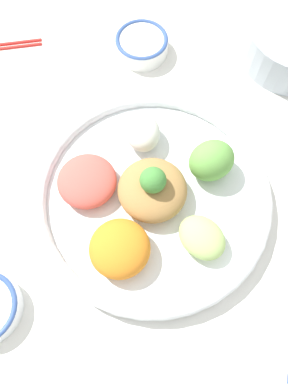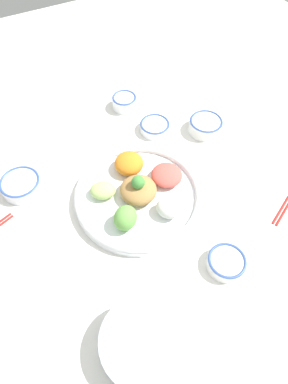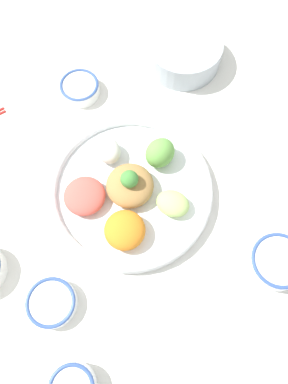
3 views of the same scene
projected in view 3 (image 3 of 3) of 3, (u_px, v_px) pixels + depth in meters
ground_plane at (141, 189)px, 0.83m from camera, size 2.40×2.40×0.00m
salad_platter at (130, 190)px, 0.80m from camera, size 0.36×0.36×0.10m
sauce_bowl_red at (52, 303)px, 0.73m from camera, size 0.10×0.10×0.03m
sauce_bowl_dark at (277, 262)px, 0.75m from camera, size 0.11×0.11×0.04m
rice_bowl_plain at (80, 88)px, 0.90m from camera, size 0.09×0.09×0.03m
side_serving_bowl at (184, 51)px, 0.92m from camera, size 0.19×0.19×0.07m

